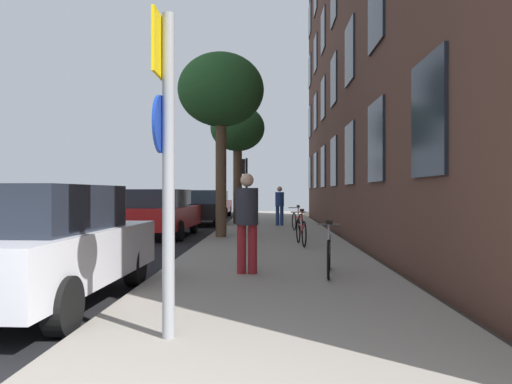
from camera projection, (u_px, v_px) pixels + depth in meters
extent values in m
plane|color=#332D28|center=(174.00, 235.00, 16.88)|extent=(41.80, 41.80, 0.00)
cube|color=black|center=(116.00, 235.00, 16.94)|extent=(7.00, 38.00, 0.01)
cube|color=gray|center=(273.00, 234.00, 16.78)|extent=(4.20, 38.00, 0.12)
cube|color=#1E232D|center=(428.00, 117.00, 7.30)|extent=(0.06, 1.52, 1.85)
cube|color=#1E232D|center=(376.00, 141.00, 10.87)|extent=(0.06, 1.52, 1.85)
cube|color=#1E232D|center=(350.00, 154.00, 14.44)|extent=(0.06, 1.52, 1.85)
cube|color=#1E232D|center=(334.00, 162.00, 18.01)|extent=(0.06, 1.52, 1.85)
cube|color=#1E232D|center=(323.00, 167.00, 21.58)|extent=(0.06, 1.52, 1.85)
cube|color=#1E232D|center=(316.00, 170.00, 25.14)|extent=(0.06, 1.52, 1.85)
cube|color=#1E232D|center=(310.00, 173.00, 28.71)|extent=(0.06, 1.52, 1.85)
cube|color=#1E232D|center=(376.00, 7.00, 10.87)|extent=(0.06, 1.52, 1.85)
cube|color=#1E232D|center=(350.00, 53.00, 14.44)|extent=(0.06, 1.52, 1.85)
cube|color=#1E232D|center=(334.00, 80.00, 18.01)|extent=(0.06, 1.52, 1.85)
cube|color=#1E232D|center=(323.00, 99.00, 21.58)|extent=(0.06, 1.52, 1.85)
cube|color=#1E232D|center=(316.00, 112.00, 25.15)|extent=(0.06, 1.52, 1.85)
cube|color=#1E232D|center=(310.00, 122.00, 28.72)|extent=(0.06, 1.52, 1.85)
cube|color=#1E232D|center=(323.00, 31.00, 21.58)|extent=(0.06, 1.52, 1.85)
cube|color=#1E232D|center=(316.00, 54.00, 25.15)|extent=(0.06, 1.52, 1.85)
cube|color=#1E232D|center=(310.00, 71.00, 28.72)|extent=(0.06, 1.52, 1.85)
cube|color=#1E232D|center=(310.00, 20.00, 28.72)|extent=(0.06, 1.52, 1.85)
cylinder|color=gray|center=(168.00, 176.00, 4.62)|extent=(0.12, 0.12, 3.15)
cube|color=yellow|center=(160.00, 47.00, 4.62)|extent=(0.03, 0.60, 0.60)
cylinder|color=#14339E|center=(160.00, 124.00, 4.62)|extent=(0.03, 0.56, 0.56)
cylinder|color=black|center=(247.00, 188.00, 25.50)|extent=(0.12, 0.12, 3.25)
cube|color=black|center=(243.00, 166.00, 25.51)|extent=(0.20, 0.24, 0.80)
sphere|color=#4B0707|center=(241.00, 162.00, 25.51)|extent=(0.16, 0.16, 0.16)
sphere|color=orange|center=(241.00, 166.00, 25.51)|extent=(0.16, 0.16, 0.16)
sphere|color=#083E11|center=(241.00, 171.00, 25.51)|extent=(0.16, 0.16, 0.16)
cylinder|color=brown|center=(221.00, 176.00, 15.14)|extent=(0.35, 0.35, 3.86)
ellipsoid|color=#235123|center=(221.00, 90.00, 15.14)|extent=(2.74, 2.74, 2.33)
cylinder|color=brown|center=(238.00, 184.00, 21.67)|extent=(0.40, 0.40, 3.60)
ellipsoid|color=#235123|center=(238.00, 128.00, 21.67)|extent=(2.47, 2.47, 2.10)
torus|color=black|center=(329.00, 252.00, 8.66)|extent=(0.13, 0.65, 0.65)
torus|color=black|center=(328.00, 260.00, 7.70)|extent=(0.13, 0.65, 0.65)
cylinder|color=#99999E|center=(329.00, 245.00, 8.18)|extent=(0.16, 0.83, 0.04)
cylinder|color=#99999E|center=(329.00, 252.00, 7.94)|extent=(0.11, 0.51, 0.27)
cylinder|color=#99999E|center=(329.00, 232.00, 8.04)|extent=(0.04, 0.04, 0.28)
cube|color=black|center=(329.00, 222.00, 8.04)|extent=(0.10, 0.24, 0.06)
cylinder|color=#4C4C4C|center=(329.00, 224.00, 8.66)|extent=(0.42, 0.09, 0.03)
torus|color=black|center=(298.00, 231.00, 13.25)|extent=(0.09, 0.68, 0.68)
torus|color=black|center=(304.00, 234.00, 12.20)|extent=(0.09, 0.68, 0.68)
cylinder|color=#B21E1E|center=(301.00, 225.00, 12.73)|extent=(0.12, 0.89, 0.04)
cylinder|color=#B21E1E|center=(303.00, 229.00, 12.46)|extent=(0.09, 0.54, 0.29)
cylinder|color=#B21E1E|center=(302.00, 216.00, 12.57)|extent=(0.04, 0.04, 0.28)
cube|color=black|center=(302.00, 210.00, 12.57)|extent=(0.10, 0.24, 0.06)
cylinder|color=#4C4C4C|center=(298.00, 212.00, 13.25)|extent=(0.42, 0.06, 0.03)
torus|color=black|center=(294.00, 222.00, 17.59)|extent=(0.15, 0.66, 0.66)
torus|color=black|center=(301.00, 223.00, 16.55)|extent=(0.15, 0.66, 0.66)
cylinder|color=#B21E1E|center=(297.00, 217.00, 17.07)|extent=(0.19, 0.88, 0.04)
cylinder|color=#B21E1E|center=(299.00, 220.00, 16.81)|extent=(0.13, 0.54, 0.29)
cylinder|color=#B21E1E|center=(298.00, 211.00, 16.92)|extent=(0.04, 0.04, 0.28)
cube|color=black|center=(298.00, 206.00, 16.92)|extent=(0.10, 0.24, 0.06)
cylinder|color=#4C4C4C|center=(294.00, 208.00, 17.59)|extent=(0.42, 0.10, 0.03)
cylinder|color=maroon|center=(242.00, 249.00, 8.27)|extent=(0.16, 0.16, 0.85)
cylinder|color=maroon|center=(253.00, 249.00, 8.27)|extent=(0.16, 0.16, 0.85)
cylinder|color=#26262D|center=(247.00, 206.00, 8.27)|extent=(0.43, 0.43, 0.64)
sphere|color=tan|center=(247.00, 180.00, 8.27)|extent=(0.23, 0.23, 0.23)
cylinder|color=navy|center=(277.00, 216.00, 20.27)|extent=(0.15, 0.15, 0.81)
cylinder|color=navy|center=(282.00, 216.00, 20.26)|extent=(0.15, 0.15, 0.81)
cylinder|color=navy|center=(280.00, 199.00, 20.26)|extent=(0.49, 0.49, 0.61)
sphere|color=tan|center=(280.00, 189.00, 20.26)|extent=(0.22, 0.22, 0.22)
cube|color=silver|center=(46.00, 256.00, 6.39)|extent=(1.92, 4.27, 0.70)
cube|color=#1E232D|center=(38.00, 208.00, 6.18)|extent=(1.58, 2.40, 0.60)
cylinder|color=black|center=(35.00, 266.00, 7.77)|extent=(0.22, 0.64, 0.64)
cylinder|color=black|center=(135.00, 266.00, 7.72)|extent=(0.22, 0.64, 0.64)
cylinder|color=black|center=(63.00, 306.00, 5.02)|extent=(0.22, 0.64, 0.64)
cube|color=red|center=(162.00, 217.00, 16.34)|extent=(2.00, 4.53, 0.70)
cube|color=#1E232D|center=(161.00, 198.00, 16.12)|extent=(1.64, 2.55, 0.60)
cylinder|color=black|center=(148.00, 224.00, 17.80)|extent=(0.22, 0.64, 0.64)
cylinder|color=black|center=(194.00, 225.00, 17.75)|extent=(0.22, 0.64, 0.64)
cylinder|color=black|center=(125.00, 231.00, 14.93)|extent=(0.22, 0.64, 0.64)
cylinder|color=black|center=(179.00, 231.00, 14.88)|extent=(0.22, 0.64, 0.64)
cube|color=black|center=(203.00, 210.00, 22.36)|extent=(2.00, 4.57, 0.70)
cube|color=#384756|center=(202.00, 197.00, 22.14)|extent=(1.62, 2.58, 0.60)
cylinder|color=black|center=(191.00, 216.00, 23.82)|extent=(0.22, 0.64, 0.64)
cylinder|color=black|center=(223.00, 216.00, 23.78)|extent=(0.22, 0.64, 0.64)
cylinder|color=black|center=(180.00, 220.00, 20.95)|extent=(0.22, 0.64, 0.64)
cylinder|color=black|center=(217.00, 220.00, 20.90)|extent=(0.22, 0.64, 0.64)
cube|color=red|center=(213.00, 206.00, 29.19)|extent=(1.94, 4.21, 0.70)
cube|color=#1E232D|center=(213.00, 196.00, 28.98)|extent=(1.61, 2.37, 0.60)
cylinder|color=black|center=(203.00, 211.00, 30.55)|extent=(0.22, 0.64, 0.64)
cylinder|color=black|center=(229.00, 211.00, 30.50)|extent=(0.22, 0.64, 0.64)
cylinder|color=black|center=(196.00, 213.00, 27.88)|extent=(0.22, 0.64, 0.64)
cylinder|color=black|center=(225.00, 213.00, 27.83)|extent=(0.22, 0.64, 0.64)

